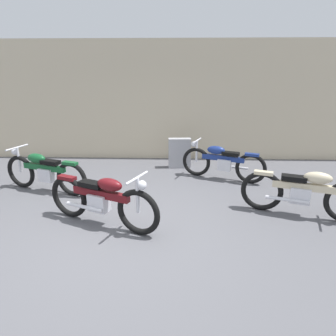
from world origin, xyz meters
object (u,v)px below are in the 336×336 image
object	(u,v)px
stone_marker	(180,153)
motorcycle_cream	(305,192)
motorcycle_green	(44,171)
motorcycle_blue	(222,162)
motorcycle_maroon	(102,199)

from	to	relation	value
stone_marker	motorcycle_cream	bearing A→B (deg)	-51.84
stone_marker	motorcycle_green	xyz separation A→B (m)	(-2.74, -1.70, 0.05)
motorcycle_blue	motorcycle_cream	bearing A→B (deg)	144.57
motorcycle_green	motorcycle_cream	size ratio (longest dim) A/B	0.97
motorcycle_green	motorcycle_blue	world-z (taller)	motorcycle_green
stone_marker	motorcycle_blue	world-z (taller)	motorcycle_blue
motorcycle_cream	stone_marker	bearing A→B (deg)	147.27
stone_marker	motorcycle_blue	bearing A→B (deg)	-41.88
motorcycle_blue	motorcycle_maroon	bearing A→B (deg)	67.75
motorcycle_green	motorcycle_blue	distance (m)	3.79
motorcycle_cream	motorcycle_blue	bearing A→B (deg)	141.21
motorcycle_green	motorcycle_maroon	bearing A→B (deg)	156.61
motorcycle_blue	motorcycle_maroon	xyz separation A→B (m)	(-2.18, -2.20, 0.03)
stone_marker	motorcycle_cream	distance (m)	3.36
motorcycle_cream	motorcycle_blue	distance (m)	2.10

